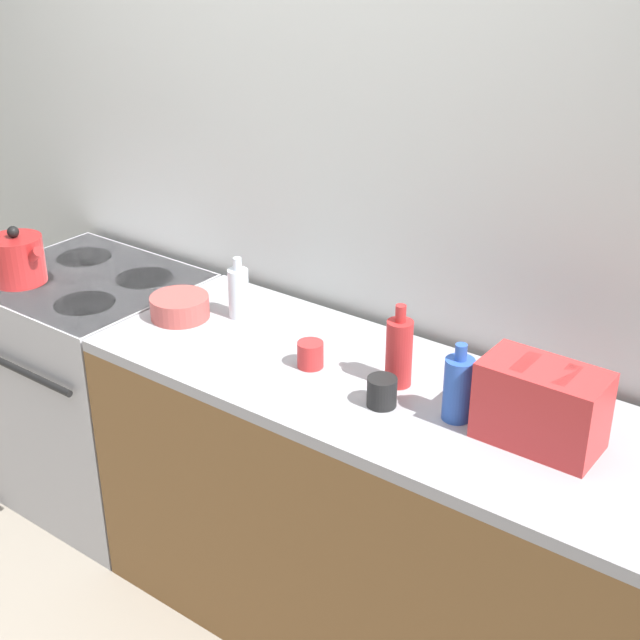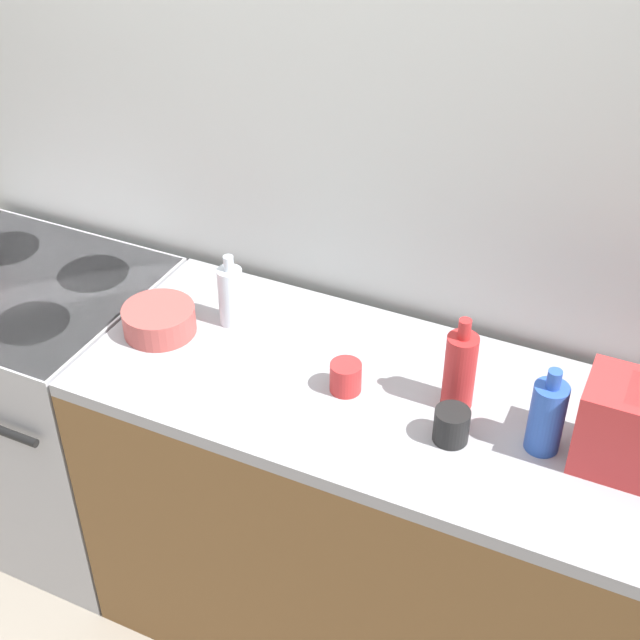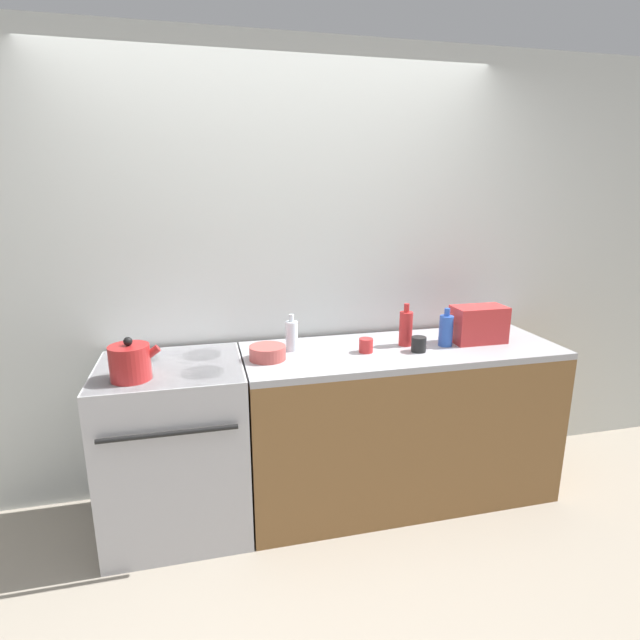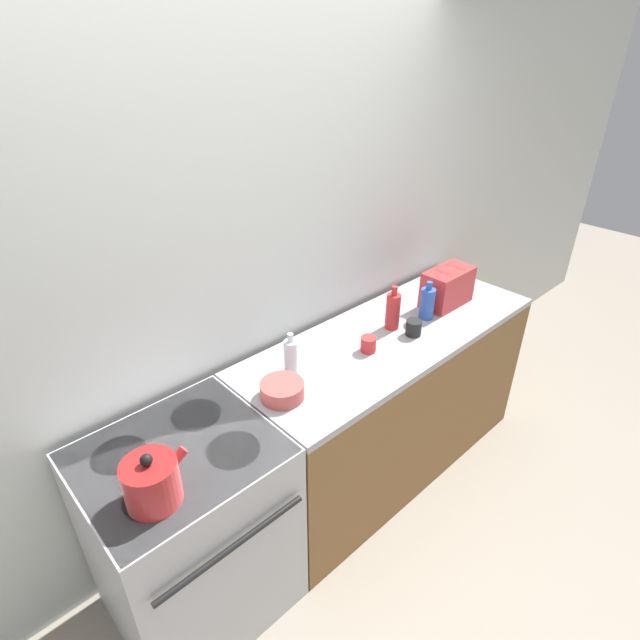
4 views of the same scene
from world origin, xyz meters
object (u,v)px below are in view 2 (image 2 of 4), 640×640
object	(u,v)px
cup_black	(451,425)
bottle_clear	(231,295)
stove	(46,402)
bowl	(159,320)
bottle_red	(460,370)
cup_red	(346,377)
bottle_blue	(547,416)

from	to	relation	value
cup_black	bottle_clear	bearing A→B (deg)	164.68
stove	bowl	size ratio (longest dim) A/B	4.83
bottle_red	cup_black	xyz separation A→B (m)	(0.03, -0.12, -0.06)
bottle_clear	cup_black	bearing A→B (deg)	-15.32
stove	cup_red	world-z (taller)	cup_red
bowl	cup_red	bearing A→B (deg)	-0.97
bottle_clear	bottle_blue	size ratio (longest dim) A/B	0.94
stove	bottle_clear	size ratio (longest dim) A/B	4.49
bottle_clear	cup_black	distance (m)	0.70
stove	bottle_red	size ratio (longest dim) A/B	3.78
cup_red	bowl	distance (m)	0.54
bottle_blue	cup_black	world-z (taller)	bottle_blue
stove	bottle_clear	distance (m)	0.85
cup_black	bowl	xyz separation A→B (m)	(-0.83, 0.07, -0.00)
cup_black	bowl	world-z (taller)	cup_black
bottle_red	cup_black	distance (m)	0.14
bottle_red	bowl	xyz separation A→B (m)	(-0.80, -0.06, -0.07)
stove	bottle_red	world-z (taller)	bottle_red
cup_red	cup_black	size ratio (longest dim) A/B	0.94
cup_black	bowl	bearing A→B (deg)	175.42
cup_red	bottle_red	bearing A→B (deg)	14.35
cup_red	bowl	xyz separation A→B (m)	(-0.54, 0.01, -0.00)
stove	bottle_red	bearing A→B (deg)	1.69
stove	bottle_clear	world-z (taller)	bottle_clear
cup_red	cup_black	distance (m)	0.29
bowl	stove	bearing A→B (deg)	177.84
bottle_blue	cup_red	bearing A→B (deg)	-179.26
bottle_blue	bowl	size ratio (longest dim) A/B	1.14
stove	cup_red	xyz separation A→B (m)	(1.04, -0.03, 0.49)
bottle_clear	bottle_red	world-z (taller)	bottle_red
bottle_red	cup_black	bearing A→B (deg)	-77.96
bottle_blue	bowl	world-z (taller)	bottle_blue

